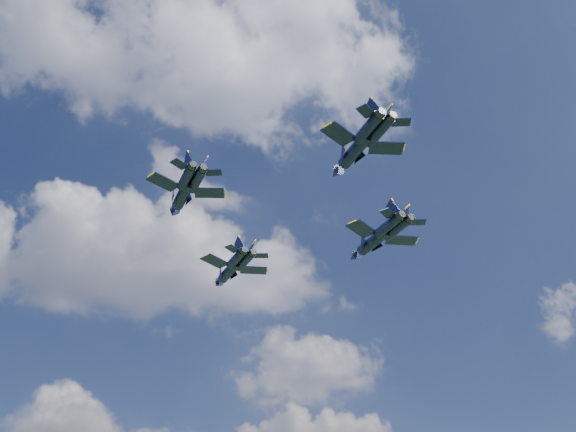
{
  "coord_description": "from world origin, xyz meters",
  "views": [
    {
      "loc": [
        -1.77,
        -82.11,
        11.16
      ],
      "look_at": [
        7.04,
        0.15,
        64.32
      ],
      "focal_mm": 40.0,
      "sensor_mm": 36.0,
      "label": 1
    }
  ],
  "objects_px": {
    "jet_lead": "(229,271)",
    "jet_left": "(182,196)",
    "jet_slot": "(354,152)",
    "jet_right": "(372,242)"
  },
  "relations": [
    {
      "from": "jet_lead",
      "to": "jet_left",
      "type": "bearing_deg",
      "value": -129.02
    },
    {
      "from": "jet_left",
      "to": "jet_lead",
      "type": "bearing_deg",
      "value": 54.64
    },
    {
      "from": "jet_lead",
      "to": "jet_right",
      "type": "height_order",
      "value": "jet_right"
    },
    {
      "from": "jet_left",
      "to": "jet_slot",
      "type": "distance_m",
      "value": 25.37
    },
    {
      "from": "jet_left",
      "to": "jet_slot",
      "type": "relative_size",
      "value": 0.93
    },
    {
      "from": "jet_lead",
      "to": "jet_slot",
      "type": "xyz_separation_m",
      "value": [
        15.9,
        -32.26,
        2.37
      ]
    },
    {
      "from": "jet_left",
      "to": "jet_slot",
      "type": "height_order",
      "value": "jet_slot"
    },
    {
      "from": "jet_left",
      "to": "jet_slot",
      "type": "xyz_separation_m",
      "value": [
        23.24,
        -9.94,
        2.2
      ]
    },
    {
      "from": "jet_lead",
      "to": "jet_right",
      "type": "distance_m",
      "value": 25.31
    },
    {
      "from": "jet_right",
      "to": "jet_left",
      "type": "bearing_deg",
      "value": -176.02
    }
  ]
}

